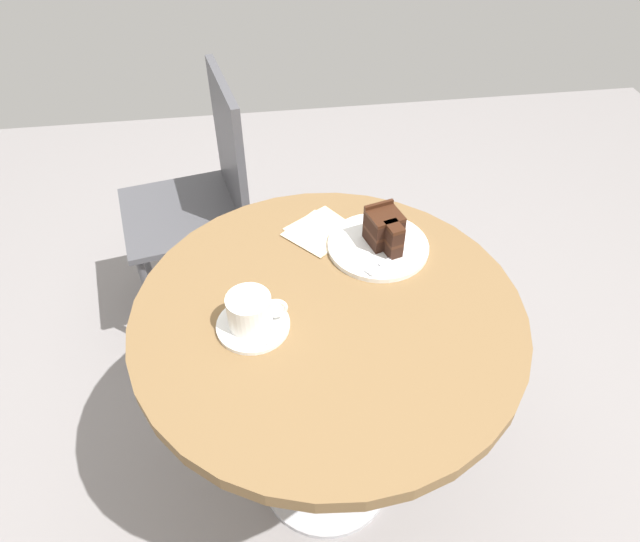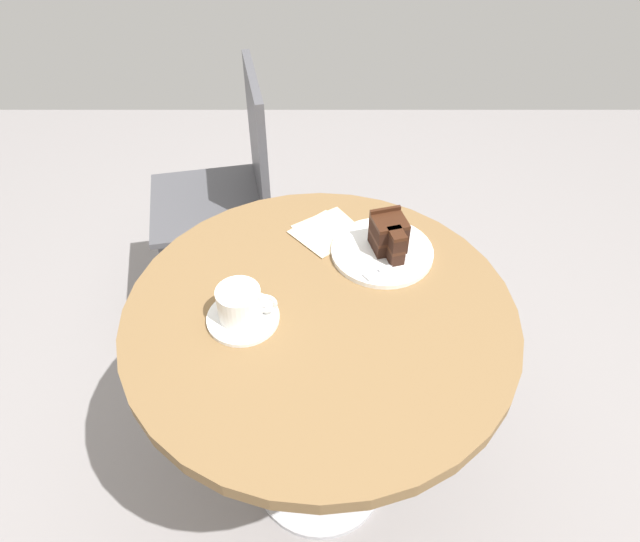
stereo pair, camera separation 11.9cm
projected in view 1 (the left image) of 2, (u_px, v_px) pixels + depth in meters
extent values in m
cube|color=gray|center=(326.00, 476.00, 1.67)|extent=(4.40, 4.40, 0.01)
cylinder|color=brown|center=(328.00, 315.00, 1.18)|extent=(0.81, 0.81, 0.03)
cylinder|color=#B7B7BC|center=(327.00, 409.00, 1.42)|extent=(0.07, 0.07, 0.66)
cylinder|color=#B7B7BC|center=(326.00, 474.00, 1.66)|extent=(0.37, 0.37, 0.02)
cylinder|color=white|center=(253.00, 325.00, 1.13)|extent=(0.15, 0.15, 0.01)
cylinder|color=white|center=(249.00, 311.00, 1.10)|extent=(0.09, 0.09, 0.07)
cylinder|color=beige|center=(248.00, 299.00, 1.08)|extent=(0.08, 0.08, 0.00)
torus|color=white|center=(276.00, 308.00, 1.11)|extent=(0.05, 0.01, 0.05)
cube|color=#B7B7BC|center=(272.00, 322.00, 1.13)|extent=(0.01, 0.09, 0.00)
ellipsoid|color=#B7B7BC|center=(272.00, 342.00, 1.09)|extent=(0.02, 0.02, 0.00)
cylinder|color=white|center=(378.00, 246.00, 1.30)|extent=(0.23, 0.23, 0.01)
cube|color=black|center=(383.00, 236.00, 1.29)|extent=(0.09, 0.08, 0.03)
cube|color=black|center=(392.00, 247.00, 1.27)|extent=(0.04, 0.05, 0.03)
cube|color=#381C0F|center=(384.00, 229.00, 1.28)|extent=(0.09, 0.08, 0.01)
cube|color=#381C0F|center=(393.00, 241.00, 1.25)|extent=(0.04, 0.05, 0.01)
cube|color=black|center=(384.00, 222.00, 1.27)|extent=(0.09, 0.08, 0.03)
cube|color=black|center=(394.00, 234.00, 1.24)|extent=(0.04, 0.05, 0.03)
cube|color=#381C0F|center=(385.00, 215.00, 1.25)|extent=(0.09, 0.08, 0.01)
cube|color=#381C0F|center=(394.00, 227.00, 1.22)|extent=(0.04, 0.05, 0.01)
cube|color=#381C0F|center=(378.00, 218.00, 1.29)|extent=(0.07, 0.03, 0.09)
cube|color=#B7B7BC|center=(396.00, 255.00, 1.27)|extent=(0.10, 0.07, 0.00)
cube|color=#B7B7BC|center=(374.00, 270.00, 1.23)|extent=(0.04, 0.04, 0.00)
cube|color=beige|center=(323.00, 231.00, 1.35)|extent=(0.19, 0.19, 0.00)
cube|color=beige|center=(317.00, 233.00, 1.34)|extent=(0.18, 0.18, 0.00)
cylinder|color=#4C4C51|center=(142.00, 246.00, 2.07)|extent=(0.02, 0.02, 0.44)
cylinder|color=#4C4C51|center=(153.00, 308.00, 1.85)|extent=(0.02, 0.02, 0.44)
cylinder|color=#4C4C51|center=(229.00, 227.00, 2.14)|extent=(0.02, 0.02, 0.44)
cylinder|color=#4C4C51|center=(250.00, 285.00, 1.92)|extent=(0.02, 0.02, 0.44)
cube|color=#4C4C51|center=(183.00, 213.00, 1.84)|extent=(0.45, 0.45, 0.02)
cube|color=#4C4C51|center=(229.00, 145.00, 1.73)|extent=(0.09, 0.36, 0.41)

